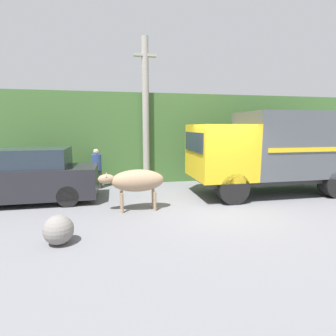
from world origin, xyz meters
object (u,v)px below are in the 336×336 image
utility_pole (146,111)px  cargo_truck (279,149)px  brown_cow (136,181)px  pedestrian_on_hill (97,167)px  roadside_rock (59,230)px  parked_suv (27,177)px

utility_pole → cargo_truck: bearing=-29.3°
brown_cow → pedestrian_on_hill: bearing=117.8°
cargo_truck → roadside_rock: size_ratio=9.96×
pedestrian_on_hill → roadside_rock: size_ratio=2.54×
pedestrian_on_hill → utility_pole: bearing=-156.6°
cargo_truck → parked_suv: 8.62m
cargo_truck → utility_pole: (-4.49, 2.52, 1.42)m
roadside_rock → cargo_truck: bearing=22.4°
brown_cow → utility_pole: 4.16m
pedestrian_on_hill → roadside_rock: (-0.48, -5.06, -0.54)m
cargo_truck → roadside_rock: 7.67m
parked_suv → roadside_rock: 3.82m
utility_pole → pedestrian_on_hill: bearing=-170.4°
brown_cow → parked_suv: 3.68m
brown_cow → pedestrian_on_hill: pedestrian_on_hill is taller
cargo_truck → pedestrian_on_hill: cargo_truck is taller
cargo_truck → roadside_rock: cargo_truck is taller
brown_cow → parked_suv: (-3.36, 1.51, -0.04)m
brown_cow → roadside_rock: brown_cow is taller
cargo_truck → pedestrian_on_hill: 6.91m
brown_cow → utility_pole: utility_pole is taller
cargo_truck → parked_suv: bearing=174.7°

